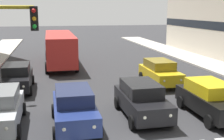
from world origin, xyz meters
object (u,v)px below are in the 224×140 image
Objects in this scene: car_2 at (142,99)px; car_row2_1 at (17,77)px; car_3 at (74,107)px; car_1 at (210,99)px; car_row2_0 at (160,72)px; bus_behind_traffic at (60,46)px.

car_2 is 9.09m from car_row2_1.
car_3 is 7.56m from car_row2_1.
car_1 and car_3 have the same top height.
car_3 is at bearing 8.82° from car_2.
car_row2_0 is 11.22m from bus_behind_traffic.
bus_behind_traffic is (6.62, -9.00, 0.97)m from car_row2_0.
bus_behind_traffic reaches higher than car_1.
car_row2_1 is (3.14, -6.87, 0.00)m from car_3.
car_row2_0 is (0.13, -6.51, 0.00)m from car_1.
car_3 is at bearing -0.94° from car_1.
car_1 is 3.44m from car_2.
car_2 is 1.00× the size of car_3.
car_2 is at bearing 61.03° from car_row2_0.
bus_behind_traffic is (-3.14, -8.53, 0.97)m from car_row2_1.
car_1 is 12.11m from car_row2_1.
car_3 is at bearing 114.58° from car_row2_1.
car_3 and car_row2_1 have the same top height.
bus_behind_traffic is (-0.00, -15.40, 0.97)m from car_3.
car_3 is 1.00× the size of car_row2_1.
car_row2_1 is at bearing 69.77° from bus_behind_traffic.
car_1 is at bearing 113.52° from bus_behind_traffic.
car_1 is at bearing 91.15° from car_row2_0.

